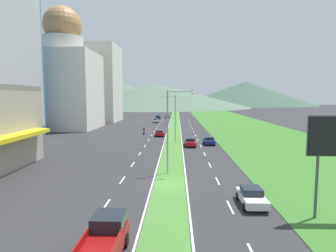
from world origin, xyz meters
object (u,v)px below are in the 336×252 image
(street_lamp_near, at_px, (171,126))
(car_4, at_px, (158,117))
(car_2, at_px, (252,196))
(motorcycle_rider, at_px, (144,131))
(car_0, at_px, (160,133))
(car_1, at_px, (209,141))
(street_lamp_mid, at_px, (173,115))
(car_3, at_px, (190,142))
(car_5, at_px, (156,120))
(pickup_truck_0, at_px, (104,241))
(car_6, at_px, (167,116))

(street_lamp_near, bearing_deg, car_4, 94.79)
(car_2, bearing_deg, motorcycle_rider, -162.40)
(street_lamp_near, relative_size, car_2, 2.39)
(street_lamp_near, height_order, motorcycle_rider, street_lamp_near)
(car_0, height_order, car_1, car_1)
(street_lamp_mid, bearing_deg, motorcycle_rider, 120.13)
(street_lamp_near, height_order, car_2, street_lamp_near)
(street_lamp_mid, relative_size, car_0, 2.26)
(car_1, xyz_separation_m, car_2, (0.09, -30.18, 0.00))
(car_4, bearing_deg, car_3, -171.07)
(car_0, relative_size, car_3, 0.96)
(street_lamp_near, bearing_deg, car_5, 95.71)
(car_2, relative_size, car_3, 0.94)
(car_4, height_order, pickup_truck_0, pickup_truck_0)
(car_2, relative_size, car_6, 0.98)
(car_3, relative_size, car_4, 0.95)
(car_1, distance_m, car_3, 4.19)
(street_lamp_near, xyz_separation_m, car_4, (-6.98, 83.30, -4.79))
(street_lamp_near, height_order, car_3, street_lamp_near)
(car_0, xyz_separation_m, car_6, (-0.15, 56.34, 0.05))
(street_lamp_mid, bearing_deg, car_3, -50.41)
(car_1, bearing_deg, car_0, -137.94)
(car_4, height_order, car_5, car_4)
(car_5, distance_m, motorcycle_rider, 31.30)
(motorcycle_rider, bearing_deg, street_lamp_near, -168.46)
(street_lamp_near, relative_size, car_5, 2.21)
(car_1, distance_m, car_6, 68.20)
(car_4, distance_m, car_6, 6.23)
(car_2, bearing_deg, car_6, -174.00)
(street_lamp_mid, distance_m, car_4, 61.21)
(car_4, xyz_separation_m, motorcycle_rider, (-0.18, -48.23, -0.03))
(street_lamp_mid, distance_m, pickup_truck_0, 40.41)
(street_lamp_near, xyz_separation_m, car_3, (3.14, 18.92, -4.81))
(car_3, height_order, car_5, car_3)
(car_6, bearing_deg, car_0, -179.85)
(car_4, xyz_separation_m, car_6, (3.64, 5.06, -0.00))
(car_6, bearing_deg, car_2, -174.00)
(car_0, height_order, pickup_truck_0, pickup_truck_0)
(street_lamp_near, distance_m, street_lamp_mid, 22.67)
(car_3, xyz_separation_m, car_4, (-10.12, 64.38, 0.02))
(car_1, height_order, car_3, car_3)
(car_4, distance_m, motorcycle_rider, 48.23)
(car_1, bearing_deg, car_5, -163.51)
(street_lamp_near, distance_m, car_0, 32.55)
(pickup_truck_0, bearing_deg, car_4, 2.10)
(car_4, relative_size, car_6, 1.10)
(car_6, bearing_deg, motorcycle_rider, 175.91)
(car_5, bearing_deg, car_3, -168.36)
(car_0, xyz_separation_m, car_4, (-3.78, 51.28, 0.06))
(car_6, bearing_deg, car_3, -174.67)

